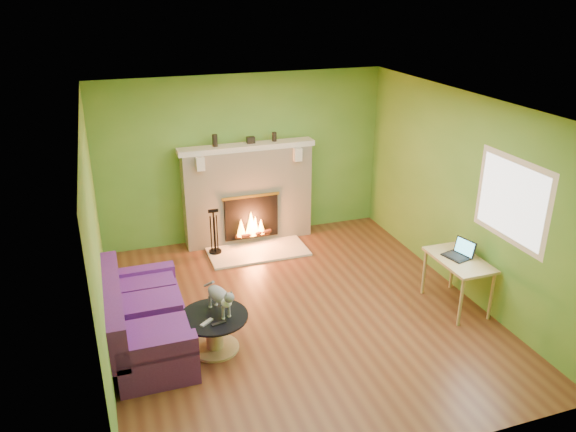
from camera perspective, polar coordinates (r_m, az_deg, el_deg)
The scene contains 22 objects.
floor at distance 7.14m, azimuth 0.97°, elevation -9.74°, with size 5.00×5.00×0.00m, color #582C19.
ceiling at distance 6.16m, azimuth 1.14°, elevation 11.18°, with size 5.00×5.00×0.00m, color white.
wall_back at distance 8.80m, azimuth -4.51°, elevation 5.86°, with size 5.00×5.00×0.00m, color #478029.
wall_front at distance 4.55m, azimuth 12.03°, elevation -11.57°, with size 5.00×5.00×0.00m, color #478029.
wall_left at distance 6.21m, azimuth -18.90°, elevation -2.63°, with size 5.00×5.00×0.00m, color #478029.
wall_right at distance 7.56m, azimuth 17.31°, elevation 2.06°, with size 5.00×5.00×0.00m, color #478029.
window_frame at distance 6.82m, azimuth 21.79°, elevation 1.48°, with size 1.20×1.20×0.00m, color silver.
window_pane at distance 6.81m, azimuth 21.74°, elevation 1.47°, with size 1.06×1.06×0.00m, color white.
fireplace at distance 8.80m, azimuth -4.10°, elevation 2.24°, with size 2.10×0.46×1.58m.
hearth at distance 8.64m, azimuth -3.08°, elevation -3.60°, with size 1.50×0.75×0.03m, color beige.
mantel at distance 8.54m, azimuth -4.21°, elevation 7.03°, with size 2.10×0.28×0.08m, color beige.
sofa at distance 6.62m, azimuth -14.40°, elevation -10.21°, with size 0.85×1.79×0.80m.
coffee_table at distance 6.42m, azimuth -7.49°, elevation -11.40°, with size 0.77×0.77×0.43m.
desk at distance 7.31m, azimuth 16.96°, elevation -4.74°, with size 0.52×0.90×0.67m.
cat at distance 6.28m, azimuth -7.04°, elevation -8.27°, with size 0.21×0.58×0.36m, color slate, non-canonical shape.
remote_silver at distance 6.20m, azimuth -8.27°, elevation -10.65°, with size 0.17×0.04×0.02m, color gray.
remote_black at distance 6.17m, azimuth -7.05°, elevation -10.78°, with size 0.16×0.04×0.02m, color black.
laptop at distance 7.25m, azimuth 16.78°, elevation -3.23°, with size 0.27×0.30×0.23m, color black, non-canonical shape.
fire_tools at distance 8.48m, azimuth -7.50°, elevation -1.52°, with size 0.19×0.19×0.71m, color black, non-canonical shape.
mantel_vase_left at distance 8.44m, azimuth -7.44°, elevation 7.62°, with size 0.08×0.08×0.18m, color black.
mantel_vase_right at distance 8.66m, azimuth -1.40°, elevation 8.05°, with size 0.07×0.07×0.14m, color black.
mantel_box at distance 8.57m, azimuth -3.81°, elevation 7.71°, with size 0.12×0.08×0.10m, color black.
Camera 1 is at (-2.07, -5.68, 3.81)m, focal length 35.00 mm.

